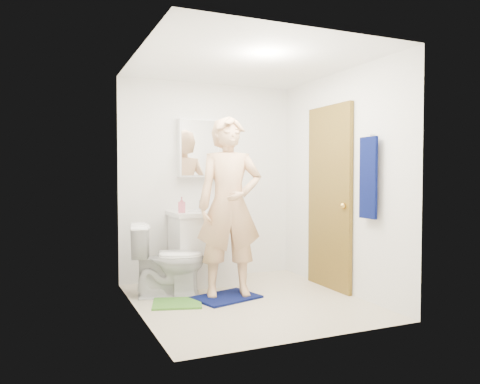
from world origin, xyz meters
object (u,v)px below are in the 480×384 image
Objects in this scene: towel at (368,178)px; soap_dispenser at (182,205)px; vanity_cabinet at (205,249)px; toilet at (168,259)px; man at (230,206)px; medicine_cabinet at (198,148)px; toothbrush_cup at (225,206)px.

soap_dispenser is (-1.48, 1.41, -0.31)m from towel.
vanity_cabinet reaches higher than toilet.
toilet is 0.42× the size of man.
medicine_cabinet is 5.30× the size of toothbrush_cup.
man is (0.04, -0.68, 0.55)m from vanity_cabinet.
vanity_cabinet is at bearing -42.05° from toilet.
toothbrush_cup reaches higher than toilet.
towel is at bearing -43.54° from soap_dispenser.
vanity_cabinet is 0.67m from toilet.
towel is at bearing -110.42° from toilet.
towel reaches higher than soap_dispenser.
man reaches higher than toothbrush_cup.
medicine_cabinet is at bearing 124.61° from towel.
towel is at bearing -22.99° from man.
toothbrush_cup is at bearing -48.97° from toilet.
vanity_cabinet is 1.03× the size of toilet.
towel is 4.49× the size of soap_dispenser.
medicine_cabinet reaches higher than vanity_cabinet.
toothbrush_cup is (0.82, 0.46, 0.52)m from toilet.
man is at bearing -60.82° from soap_dispenser.
toilet is 1.07m from toothbrush_cup.
toilet is at bearing 165.45° from man.
medicine_cabinet reaches higher than towel.
toilet is 0.68m from soap_dispenser.
man is (0.58, -0.29, 0.57)m from toilet.
man is at bearing 144.97° from towel.
medicine_cabinet is (0.00, 0.22, 1.20)m from vanity_cabinet.
man is (-1.14, 0.80, -0.30)m from towel.
medicine_cabinet is 1.12m from man.
soap_dispenser is at bearing -166.38° from toothbrush_cup.
vanity_cabinet is 0.43× the size of man.
toilet is (-0.54, -0.62, -1.21)m from medicine_cabinet.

